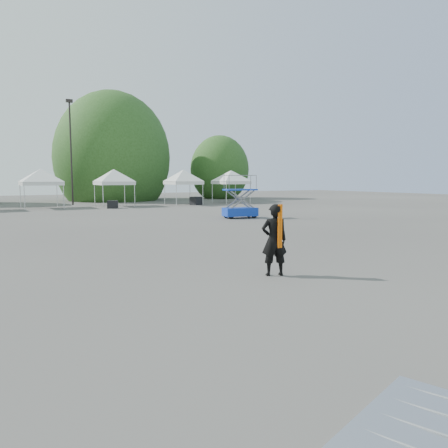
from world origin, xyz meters
TOP-DOWN VIEW (x-y plane):
  - ground at (0.00, 0.00)m, footprint 120.00×120.00m
  - light_pole_east at (3.00, 32.00)m, footprint 0.60×0.25m
  - tree_mid_e at (9.00, 39.00)m, footprint 5.12×5.12m
  - tree_far_e at (22.00, 37.00)m, footprint 3.84×3.84m
  - tent_e at (-0.19, 28.73)m, footprint 4.51×4.51m
  - tent_f at (5.77, 27.86)m, footprint 4.25×4.25m
  - tent_g at (12.28, 27.16)m, footprint 4.16×4.16m
  - tent_h at (17.79, 27.42)m, footprint 4.29×4.29m
  - man at (1.06, -1.90)m, footprint 0.79×0.65m
  - scissor_lift at (9.23, 12.42)m, footprint 2.26×1.40m
  - barrier_left at (-2.16, -8.40)m, footprint 2.69×1.90m
  - crate_mid at (4.86, 25.38)m, footprint 1.03×0.93m
  - crate_east at (13.06, 26.07)m, footprint 1.23×1.11m

SIDE VIEW (x-z plane):
  - ground at x=0.00m, z-range 0.00..0.00m
  - barrier_left at x=-2.16m, z-range 0.00..0.08m
  - crate_mid at x=4.86m, z-range 0.00..0.66m
  - crate_east at x=13.06m, z-range 0.00..0.78m
  - man at x=1.06m, z-range 0.00..1.87m
  - scissor_lift at x=9.23m, z-range 0.01..2.73m
  - tent_g at x=12.28m, z-range 1.12..5.00m
  - tent_f at x=5.77m, z-range 1.12..5.00m
  - tent_h at x=17.79m, z-range 1.12..5.00m
  - tent_e at x=-0.19m, z-range 1.12..5.00m
  - tree_far_e at x=22.00m, z-range 0.70..6.55m
  - tree_mid_e at x=9.00m, z-range 0.94..8.74m
  - light_pole_east at x=3.00m, z-range 0.62..10.42m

